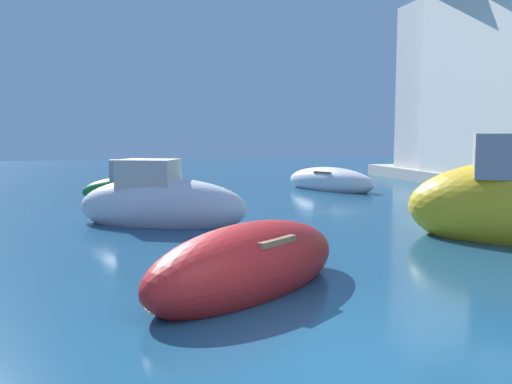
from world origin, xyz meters
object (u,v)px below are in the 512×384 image
moored_boat_8 (249,266)px  moored_boat_3 (161,204)px  moored_boat_1 (136,189)px  moored_boat_4 (330,182)px  waterfront_building_far (510,68)px

moored_boat_8 → moored_boat_3: bearing=58.6°
moored_boat_8 → moored_boat_1: bearing=57.6°
moored_boat_4 → waterfront_building_far: 8.92m
moored_boat_1 → moored_boat_8: moored_boat_1 is taller
moored_boat_3 → moored_boat_1: bearing=119.8°
moored_boat_1 → moored_boat_3: moored_boat_3 is taller
moored_boat_1 → waterfront_building_far: size_ratio=0.34×
moored_boat_1 → moored_boat_8: 10.87m
waterfront_building_far → moored_boat_4: bearing=-177.1°
moored_boat_1 → moored_boat_3: (0.54, -4.94, 0.11)m
moored_boat_1 → moored_boat_8: (1.41, -10.78, -0.02)m
moored_boat_3 → moored_boat_8: bearing=-57.9°
moored_boat_4 → moored_boat_8: 13.59m
moored_boat_1 → moored_boat_4: (7.11, 1.56, -0.04)m
moored_boat_1 → moored_boat_3: size_ratio=0.79×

